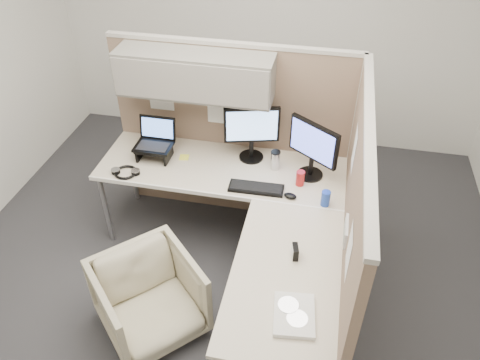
% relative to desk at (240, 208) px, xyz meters
% --- Properties ---
extents(ground, '(4.50, 4.50, 0.00)m').
position_rel_desk_xyz_m(ground, '(-0.12, -0.13, -0.69)').
color(ground, '#2C2C30').
rests_on(ground, ground).
extents(partition_back, '(2.00, 0.36, 1.63)m').
position_rel_desk_xyz_m(partition_back, '(-0.34, 0.70, 0.41)').
color(partition_back, '#856A57').
rests_on(partition_back, ground).
extents(partition_right, '(0.07, 2.03, 1.63)m').
position_rel_desk_xyz_m(partition_right, '(0.78, -0.19, 0.13)').
color(partition_right, '#856A57').
rests_on(partition_right, ground).
extents(desk, '(2.00, 1.98, 0.73)m').
position_rel_desk_xyz_m(desk, '(0.00, 0.00, 0.00)').
color(desk, beige).
rests_on(desk, ground).
extents(office_chair, '(0.89, 0.89, 0.67)m').
position_rel_desk_xyz_m(office_chair, '(-0.51, -0.64, -0.35)').
color(office_chair, beige).
rests_on(office_chair, ground).
extents(monitor_left, '(0.43, 0.20, 0.47)m').
position_rel_desk_xyz_m(monitor_left, '(-0.03, 0.58, 0.32)').
color(monitor_left, black).
rests_on(monitor_left, desk).
extents(monitor_right, '(0.38, 0.28, 0.47)m').
position_rel_desk_xyz_m(monitor_right, '(0.47, 0.45, 0.32)').
color(monitor_right, black).
rests_on(monitor_right, desk).
extents(laptop_station, '(0.30, 0.26, 0.32)m').
position_rel_desk_xyz_m(laptop_station, '(-0.80, 0.45, 0.16)').
color(laptop_station, black).
rests_on(laptop_station, desk).
extents(keyboard, '(0.42, 0.15, 0.02)m').
position_rel_desk_xyz_m(keyboard, '(0.09, 0.19, 0.05)').
color(keyboard, black).
rests_on(keyboard, desk).
extents(mouse, '(0.11, 0.08, 0.03)m').
position_rel_desk_xyz_m(mouse, '(0.35, 0.14, 0.06)').
color(mouse, black).
rests_on(mouse, desk).
extents(travel_mug, '(0.08, 0.08, 0.16)m').
position_rel_desk_xyz_m(travel_mug, '(0.19, 0.48, 0.12)').
color(travel_mug, silver).
rests_on(travel_mug, desk).
extents(soda_can_green, '(0.07, 0.07, 0.12)m').
position_rel_desk_xyz_m(soda_can_green, '(0.61, 0.12, 0.10)').
color(soda_can_green, '#1E3FA5').
rests_on(soda_can_green, desk).
extents(soda_can_silver, '(0.07, 0.07, 0.12)m').
position_rel_desk_xyz_m(soda_can_silver, '(0.40, 0.32, 0.10)').
color(soda_can_silver, '#B21E1E').
rests_on(soda_can_silver, desk).
extents(sticky_note_c, '(0.09, 0.09, 0.01)m').
position_rel_desk_xyz_m(sticky_note_c, '(-0.57, 0.47, 0.05)').
color(sticky_note_c, yellow).
rests_on(sticky_note_c, desk).
extents(sticky_note_b, '(0.08, 0.08, 0.01)m').
position_rel_desk_xyz_m(sticky_note_b, '(-0.09, 0.18, 0.05)').
color(sticky_note_b, yellow).
rests_on(sticky_note_b, desk).
extents(headphones, '(0.23, 0.20, 0.03)m').
position_rel_desk_xyz_m(headphones, '(-0.96, 0.17, 0.06)').
color(headphones, black).
rests_on(headphones, desk).
extents(paper_stack, '(0.26, 0.32, 0.03)m').
position_rel_desk_xyz_m(paper_stack, '(0.50, -0.89, 0.06)').
color(paper_stack, white).
rests_on(paper_stack, desk).
extents(desk_clock, '(0.05, 0.09, 0.09)m').
position_rel_desk_xyz_m(desk_clock, '(0.45, -0.43, 0.09)').
color(desk_clock, black).
rests_on(desk_clock, desk).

